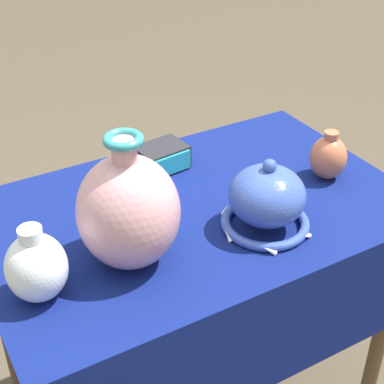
{
  "coord_description": "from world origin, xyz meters",
  "views": [
    {
      "loc": [
        -0.59,
        -1.01,
        1.59
      ],
      "look_at": [
        -0.06,
        -0.09,
        0.9
      ],
      "focal_mm": 55.0,
      "sensor_mm": 36.0,
      "label": 1
    }
  ],
  "objects_px": {
    "vase_dome_bell": "(267,201)",
    "jar_round_terracotta": "(328,157)",
    "mosaic_tile_box": "(162,157)",
    "jar_round_porcelain": "(36,267)",
    "vase_tall_bulbous": "(128,211)"
  },
  "relations": [
    {
      "from": "vase_dome_bell",
      "to": "mosaic_tile_box",
      "type": "relative_size",
      "value": 1.59
    },
    {
      "from": "vase_tall_bulbous",
      "to": "mosaic_tile_box",
      "type": "relative_size",
      "value": 2.19
    },
    {
      "from": "mosaic_tile_box",
      "to": "vase_tall_bulbous",
      "type": "bearing_deg",
      "value": -133.76
    },
    {
      "from": "vase_tall_bulbous",
      "to": "jar_round_terracotta",
      "type": "bearing_deg",
      "value": 5.36
    },
    {
      "from": "mosaic_tile_box",
      "to": "jar_round_terracotta",
      "type": "distance_m",
      "value": 0.43
    },
    {
      "from": "vase_tall_bulbous",
      "to": "vase_dome_bell",
      "type": "relative_size",
      "value": 1.37
    },
    {
      "from": "jar_round_porcelain",
      "to": "vase_tall_bulbous",
      "type": "bearing_deg",
      "value": 3.64
    },
    {
      "from": "vase_dome_bell",
      "to": "jar_round_porcelain",
      "type": "height_order",
      "value": "vase_dome_bell"
    },
    {
      "from": "vase_tall_bulbous",
      "to": "jar_round_porcelain",
      "type": "bearing_deg",
      "value": -176.36
    },
    {
      "from": "vase_dome_bell",
      "to": "jar_round_porcelain",
      "type": "distance_m",
      "value": 0.52
    },
    {
      "from": "vase_dome_bell",
      "to": "jar_round_terracotta",
      "type": "bearing_deg",
      "value": 20.41
    },
    {
      "from": "mosaic_tile_box",
      "to": "jar_round_porcelain",
      "type": "bearing_deg",
      "value": -150.21
    },
    {
      "from": "vase_tall_bulbous",
      "to": "mosaic_tile_box",
      "type": "bearing_deg",
      "value": 52.88
    },
    {
      "from": "mosaic_tile_box",
      "to": "jar_round_porcelain",
      "type": "height_order",
      "value": "jar_round_porcelain"
    },
    {
      "from": "vase_dome_bell",
      "to": "mosaic_tile_box",
      "type": "bearing_deg",
      "value": 103.12
    }
  ]
}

